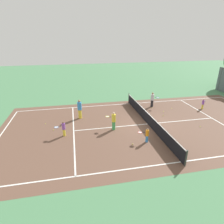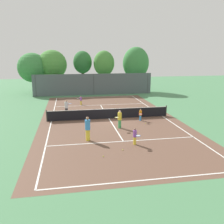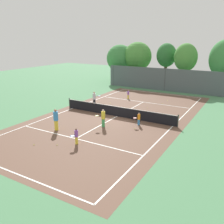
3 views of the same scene
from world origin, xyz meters
TOP-DOWN VIEW (x-y plane):
  - ground_plane at (0.00, 0.00)m, footprint 80.00×80.00m
  - court_surface at (0.00, 0.00)m, footprint 13.00×25.00m
  - tennis_net at (0.00, 0.00)m, footprint 11.90×0.10m
  - perimeter_fence at (0.00, 14.00)m, footprint 18.00×0.12m
  - tree_0 at (-1.36, 18.19)m, footprint 3.03×3.28m
  - tree_1 at (-6.21, 18.07)m, footprint 4.62×4.62m
  - tree_2 at (1.99, 16.77)m, footprint 3.35×2.99m
  - tree_3 at (7.30, 16.80)m, footprint 4.33×3.69m
  - tree_4 at (-9.25, 17.57)m, footprint 4.58×4.58m
  - player_0 at (-4.07, 2.09)m, footprint 0.77×0.84m
  - player_1 at (-2.52, -5.74)m, footprint 0.38×0.38m
  - player_2 at (0.66, -7.14)m, footprint 0.40×0.84m
  - player_3 at (0.39, -3.16)m, footprint 0.73×0.85m
  - player_4 at (-2.37, 7.08)m, footprint 0.71×0.72m
  - player_5 at (2.82, -1.24)m, footprint 0.47×0.82m
  - tennis_ball_0 at (-0.40, -8.01)m, footprint 0.07×0.07m
  - tennis_ball_1 at (-3.64, 1.91)m, footprint 0.07×0.07m
  - tennis_ball_2 at (-1.53, 2.26)m, footprint 0.07×0.07m
  - tennis_ball_3 at (-2.38, 2.67)m, footprint 0.07×0.07m
  - tennis_ball_4 at (-1.33, 2.07)m, footprint 0.07×0.07m
  - tennis_ball_5 at (-3.12, 3.95)m, footprint 0.07×0.07m
  - tennis_ball_6 at (2.30, 8.39)m, footprint 0.07×0.07m
  - tennis_ball_7 at (1.45, 4.15)m, footprint 0.07×0.07m
  - tennis_ball_8 at (2.21, 6.76)m, footprint 0.07×0.07m
  - tennis_ball_9 at (5.30, 0.25)m, footprint 0.07×0.07m
  - tennis_ball_10 at (2.97, -2.33)m, footprint 0.07×0.07m
  - tennis_ball_11 at (-1.82, -8.81)m, footprint 0.07×0.07m

SIDE VIEW (x-z plane):
  - ground_plane at x=0.00m, z-range 0.00..0.00m
  - court_surface at x=0.00m, z-range 0.00..0.01m
  - tennis_ball_0 at x=-0.40m, z-range 0.00..0.07m
  - tennis_ball_1 at x=-3.64m, z-range 0.00..0.07m
  - tennis_ball_2 at x=-1.53m, z-range 0.00..0.07m
  - tennis_ball_3 at x=-2.38m, z-range 0.00..0.07m
  - tennis_ball_4 at x=-1.33m, z-range 0.00..0.07m
  - tennis_ball_5 at x=-3.12m, z-range 0.00..0.07m
  - tennis_ball_6 at x=2.30m, z-range 0.00..0.07m
  - tennis_ball_7 at x=1.45m, z-range 0.00..0.07m
  - tennis_ball_8 at x=2.21m, z-range 0.00..0.07m
  - tennis_ball_9 at x=5.30m, z-range 0.00..0.07m
  - tennis_ball_10 at x=2.97m, z-range 0.00..0.07m
  - tennis_ball_11 at x=-1.82m, z-range 0.00..0.07m
  - tennis_net at x=0.00m, z-range -0.04..1.06m
  - player_4 at x=-2.37m, z-range 0.03..1.11m
  - player_5 at x=2.82m, z-range 0.03..1.13m
  - player_2 at x=0.66m, z-range 0.03..1.22m
  - player_3 at x=0.39m, z-range 0.03..1.57m
  - player_0 at x=-4.07m, z-range 0.03..1.63m
  - player_1 at x=-2.52m, z-range 0.02..1.82m
  - perimeter_fence at x=0.00m, z-range 0.00..3.20m
  - tree_4 at x=-9.25m, z-range 0.85..7.13m
  - tree_1 at x=-6.21m, z-range 1.04..7.78m
  - tree_2 at x=1.99m, z-range 1.25..7.87m
  - tree_3 at x=7.30m, z-range 1.00..8.22m
  - tree_0 at x=-1.36m, z-range 1.41..7.98m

